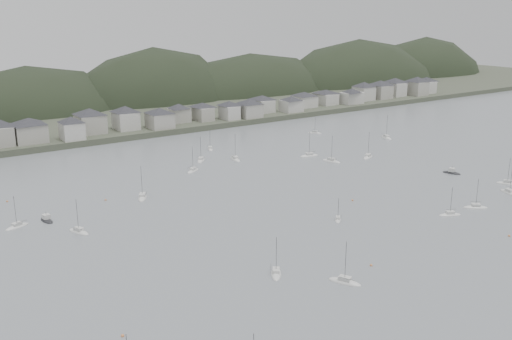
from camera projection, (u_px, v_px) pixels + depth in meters
ground at (419, 257)px, 147.30m from camera, size 900.00×900.00×0.00m
far_shore_land at (72, 103)px, 381.59m from camera, size 900.00×250.00×3.00m
forested_ridge at (93, 127)px, 367.32m from camera, size 851.55×103.94×102.57m
waterfront_town at (222, 108)px, 318.17m from camera, size 451.48×28.46×12.92m
sailboat_lead at (17, 227)px, 167.67m from camera, size 7.92×4.99×10.35m
moored_fleet at (267, 194)px, 197.58m from camera, size 222.02×159.28×12.47m
motor_launch_near at (452, 173)px, 222.54m from camera, size 4.86×7.55×3.71m
motor_launch_far at (47, 220)px, 172.54m from camera, size 3.41×7.13×3.66m
mooring_buoys at (240, 231)px, 164.47m from camera, size 111.93×112.55×0.70m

